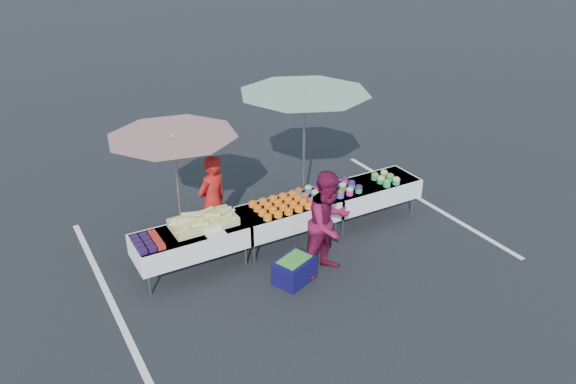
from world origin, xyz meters
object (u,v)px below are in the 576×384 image
table_center (288,213)px  table_right (370,191)px  vendor (213,202)px  customer (329,224)px  storage_bin (294,270)px  umbrella_left (174,146)px  table_left (191,240)px  umbrella_right (304,103)px

table_center → table_right: same height
table_center → vendor: bearing=154.8°
customer → vendor: bearing=116.1°
table_right → storage_bin: table_right is taller
customer → umbrella_left: (-1.83, 1.77, 1.07)m
table_left → customer: bearing=-29.9°
storage_bin → table_center: bearing=43.4°
vendor → umbrella_right: (1.97, 0.25, 1.37)m
table_center → vendor: 1.32m
customer → umbrella_right: 2.43m
table_center → customer: (0.11, -1.10, 0.31)m
customer → umbrella_right: bearing=58.4°
table_right → customer: size_ratio=1.05×
table_center → storage_bin: 1.25m
umbrella_left → storage_bin: 2.76m
vendor → table_left: bearing=19.2°
vendor → table_center: bearing=132.8°
table_center → customer: customer is taller
table_right → storage_bin: (-2.30, -1.08, -0.37)m
umbrella_left → vendor: bearing=-12.6°
table_center → customer: size_ratio=1.05×
table_left → vendor: vendor is taller
table_right → umbrella_right: bearing=141.3°
vendor → table_right: bearing=147.5°
table_right → storage_bin: size_ratio=2.48×
umbrella_left → table_right: bearing=-10.8°
vendor → storage_bin: bearing=90.3°
table_left → table_right: same height
table_center → storage_bin: bearing=-115.0°
table_center → umbrella_right: bearing=45.0°
table_right → table_center: bearing=180.0°
table_left → umbrella_right: size_ratio=0.76×
umbrella_right → table_left: bearing=-162.9°
table_right → vendor: (-2.97, 0.55, 0.27)m
customer → table_center: bearing=84.1°
customer → storage_bin: customer is taller
umbrella_left → umbrella_right: 2.54m
table_left → vendor: (0.63, 0.55, 0.27)m
table_center → customer: bearing=-84.2°
table_left → vendor: 0.88m
table_center → table_right: bearing=0.0°
table_left → storage_bin: (1.30, -1.08, -0.37)m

